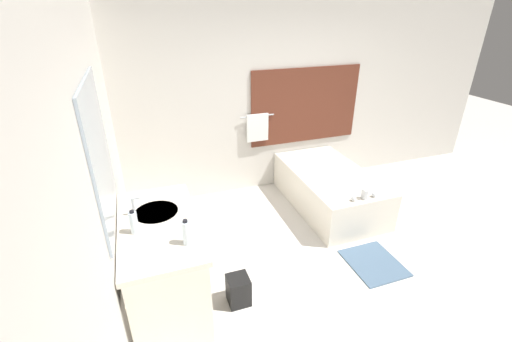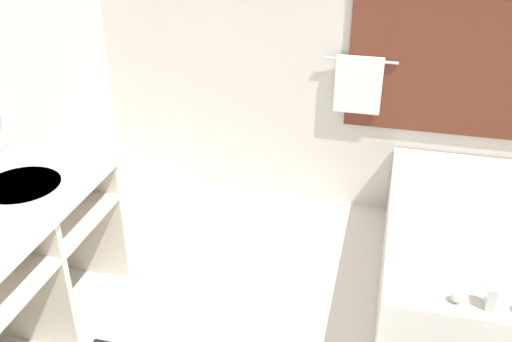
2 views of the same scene
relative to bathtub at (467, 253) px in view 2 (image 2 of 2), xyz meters
name	(u,v)px [view 2 (image 2 of 2)]	position (x,y,z in m)	size (l,w,h in m)	color
wall_back_with_blinds	(413,32)	(-0.45, 0.89, 1.06)	(7.40, 0.13, 2.70)	silver
vanity_counter	(12,242)	(-2.32, -0.96, 0.34)	(0.67, 1.29, 0.87)	beige
bathtub	(467,253)	(0.00, 0.00, 0.00)	(0.95, 1.70, 0.64)	silver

